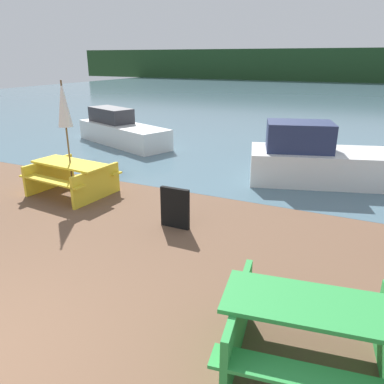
# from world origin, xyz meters

# --- Properties ---
(water) EXTENTS (60.00, 50.00, 0.00)m
(water) POSITION_xyz_m (0.00, 30.87, -0.00)
(water) COLOR slate
(water) RESTS_ON ground_plane
(far_treeline) EXTENTS (80.00, 1.60, 4.00)m
(far_treeline) POSITION_xyz_m (0.00, 50.87, 2.00)
(far_treeline) COLOR #1E3D1E
(far_treeline) RESTS_ON water
(picnic_table_green) EXTENTS (1.89, 1.62, 0.78)m
(picnic_table_green) POSITION_xyz_m (3.21, 1.72, 0.47)
(picnic_table_green) COLOR green
(picnic_table_green) RESTS_ON ground_plane
(picnic_table_yellow) EXTENTS (1.88, 1.54, 0.73)m
(picnic_table_yellow) POSITION_xyz_m (-2.44, 4.68, 0.45)
(picnic_table_yellow) COLOR yellow
(picnic_table_yellow) RESTS_ON ground_plane
(umbrella_white) EXTENTS (0.30, 0.30, 2.48)m
(umbrella_white) POSITION_xyz_m (-2.44, 4.68, 1.97)
(umbrella_white) COLOR brown
(umbrella_white) RESTS_ON ground_plane
(boat) EXTENTS (3.79, 2.45, 1.46)m
(boat) POSITION_xyz_m (2.40, 7.99, 0.54)
(boat) COLOR silver
(boat) RESTS_ON water
(boat_second) EXTENTS (4.19, 2.57, 1.21)m
(boat_second) POSITION_xyz_m (-4.54, 9.51, 0.46)
(boat_second) COLOR silver
(boat_second) RESTS_ON water
(signboard) EXTENTS (0.55, 0.08, 0.75)m
(signboard) POSITION_xyz_m (0.49, 4.10, 0.38)
(signboard) COLOR black
(signboard) RESTS_ON ground_plane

